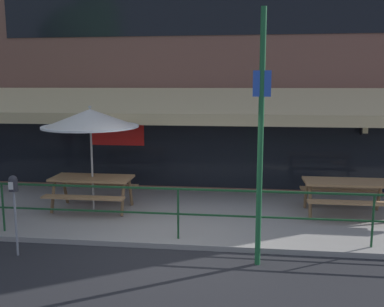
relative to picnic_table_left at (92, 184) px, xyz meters
name	(u,v)px	position (x,y,z in m)	size (l,w,h in m)	color
ground_plane	(176,250)	(2.23, -1.90, -0.71)	(120.00, 120.00, 0.00)	#232326
patio_deck	(190,214)	(2.23, 0.10, -0.66)	(15.00, 4.00, 0.10)	gray
restaurant_building	(201,64)	(2.23, 2.32, 2.76)	(15.00, 1.60, 6.97)	brown
patio_railing	(178,202)	(2.23, -1.60, 0.09)	(13.84, 0.04, 0.97)	#194723
picnic_table_left	(92,184)	(0.00, 0.00, 0.00)	(1.80, 1.42, 0.76)	#997047
picnic_table_centre	(346,188)	(5.64, 0.29, 0.00)	(1.80, 1.42, 0.76)	#997047
patio_umbrella_left	(90,119)	(0.00, 0.03, 1.47)	(2.14, 2.14, 2.38)	#B7B2A8
parking_meter_near	(14,191)	(-0.46, -2.48, 0.44)	(0.15, 0.16, 1.42)	gray
street_sign_pole	(261,138)	(3.67, -2.35, 1.40)	(0.28, 0.09, 4.10)	#1E6033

